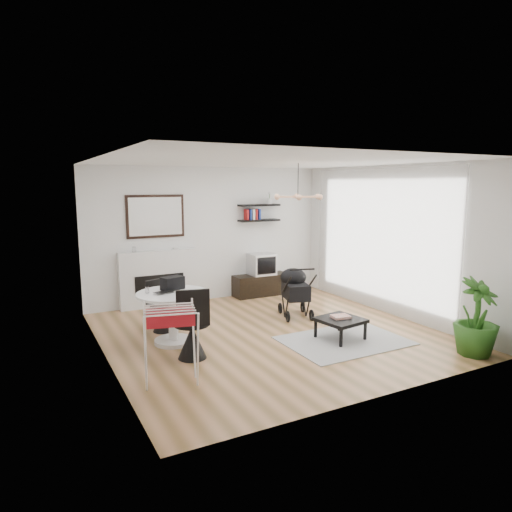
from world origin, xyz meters
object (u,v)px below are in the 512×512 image
fireplace (158,272)px  coffee_table (340,321)px  crt_tv (262,264)px  tv_console (261,285)px  dining_table (173,310)px  stroller (295,293)px  drying_rack (171,344)px  potted_plant (477,317)px

fireplace → coffee_table: 3.73m
crt_tv → coffee_table: (-0.27, -3.03, -0.38)m
tv_console → dining_table: 3.28m
tv_console → dining_table: size_ratio=1.13×
tv_console → stroller: size_ratio=1.25×
drying_rack → tv_console: bearing=62.1°
crt_tv → coffee_table: crt_tv is taller
fireplace → stroller: bearing=-41.9°
crt_tv → dining_table: bearing=-142.2°
tv_console → stroller: stroller is taller
fireplace → tv_console: (2.18, -0.14, -0.46)m
fireplace → crt_tv: bearing=-3.8°
fireplace → tv_console: size_ratio=1.79×
stroller → crt_tv: bearing=99.8°
tv_console → stroller: (-0.20, -1.64, 0.19)m
fireplace → potted_plant: bearing=-55.1°
fireplace → drying_rack: fireplace is taller
dining_table → crt_tv: bearing=37.8°
fireplace → crt_tv: fireplace is taller
dining_table → drying_rack: bearing=-108.6°
drying_rack → fireplace: bearing=90.5°
fireplace → coffee_table: (1.92, -3.18, -0.39)m
stroller → coffee_table: bearing=-75.8°
stroller → potted_plant: 3.03m
dining_table → coffee_table: (2.31, -1.02, -0.22)m
fireplace → tv_console: bearing=-3.8°
tv_console → stroller: bearing=-96.8°
drying_rack → coffee_table: size_ratio=1.33×
fireplace → crt_tv: (2.19, -0.15, -0.01)m
stroller → tv_console: bearing=100.2°
dining_table → drying_rack: (-0.46, -1.36, -0.02)m
drying_rack → potted_plant: 4.17m
tv_console → coffee_table: size_ratio=1.71×
dining_table → drying_rack: drying_rack is taller
fireplace → stroller: (1.99, -1.78, -0.27)m
crt_tv → potted_plant: 4.53m
crt_tv → drying_rack: 4.54m
tv_console → potted_plant: bearing=-77.3°
potted_plant → fireplace: bearing=124.9°
tv_console → drying_rack: drying_rack is taller
tv_console → drying_rack: (-3.03, -3.37, 0.27)m
crt_tv → potted_plant: size_ratio=0.48×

